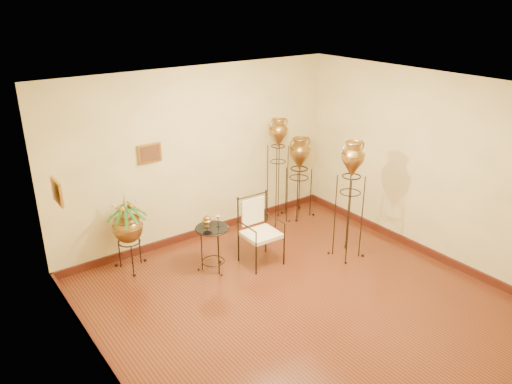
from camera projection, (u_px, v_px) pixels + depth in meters
ground at (298, 303)px, 6.59m from camera, size 5.00×5.00×0.00m
room_shell at (302, 181)px, 5.94m from camera, size 5.02×5.02×2.81m
amphora_tall at (278, 170)px, 8.56m from camera, size 0.48×0.48×1.89m
amphora_mid at (350, 200)px, 7.43m from camera, size 0.47×0.47×1.87m
amphora_short at (299, 177)px, 8.91m from camera, size 0.49×0.49×1.49m
planter_urn at (128, 225)px, 7.17m from camera, size 0.77×0.77×1.26m
armchair at (261, 232)px, 7.37m from camera, size 0.60×0.56×1.04m
side_table at (213, 248)px, 7.25m from camera, size 0.50×0.50×0.88m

